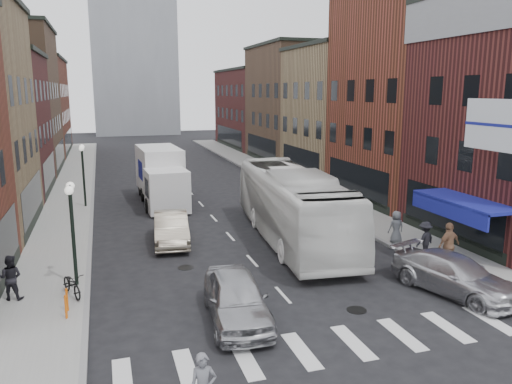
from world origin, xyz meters
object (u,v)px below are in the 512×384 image
sedan_left_far (171,228)px  parked_bicycle (72,284)px  box_truck (161,177)px  streetlamp_far (83,164)px  bike_rack (66,303)px  transit_bus (292,205)px  sedan_left_near (236,298)px  curb_car (454,275)px  ped_right_c (396,227)px  ped_right_b (449,245)px  streetlamp_near (72,215)px  ped_left_solo (11,277)px  ped_right_a (425,239)px  billboard_sign (495,127)px

sedan_left_far → parked_bicycle: 7.30m
box_truck → sedan_left_far: 9.46m
streetlamp_far → bike_rack: streetlamp_far is taller
transit_bus → sedan_left_near: transit_bus is taller
sedan_left_near → curb_car: sedan_left_near is taller
sedan_left_far → sedan_left_near: bearing=-78.8°
bike_rack → curb_car: size_ratio=0.16×
bike_rack → ped_right_c: bearing=14.1°
parked_bicycle → ped_right_b: ped_right_b is taller
ped_right_c → transit_bus: bearing=-28.5°
streetlamp_near → curb_car: size_ratio=0.82×
transit_bus → sedan_left_near: bearing=-116.9°
ped_left_solo → ped_right_b: (17.07, -1.90, 0.16)m
curb_car → ped_right_a: (1.26, 3.58, 0.23)m
parked_bicycle → ped_left_solo: ped_left_solo is taller
box_truck → ped_right_c: size_ratio=5.32×
parked_bicycle → ped_right_c: size_ratio=1.04×
streetlamp_far → ped_right_c: 19.76m
ped_left_solo → parked_bicycle: bearing=-174.2°
billboard_sign → bike_rack: billboard_sign is taller
parked_bicycle → transit_bus: bearing=2.4°
ped_left_solo → ped_right_c: (16.95, 1.84, -0.02)m
parked_bicycle → ped_right_b: size_ratio=0.85×
streetlamp_near → curb_car: streetlamp_near is taller
ped_right_a → ped_right_c: size_ratio=1.00×
parked_bicycle → sedan_left_far: bearing=31.2°
streetlamp_far → box_truck: 5.08m
transit_bus → ped_right_a: size_ratio=8.09×
parked_bicycle → ped_left_solo: (-2.05, 0.30, 0.38)m
streetlamp_far → streetlamp_near: bearing=-90.0°
box_truck → ped_right_a: (9.93, -15.23, -0.86)m
billboard_sign → streetlamp_near: billboard_sign is taller
ped_right_a → bike_rack: bearing=-12.1°
ped_right_c → parked_bicycle: bearing=8.9°
billboard_sign → curb_car: bearing=-153.2°
transit_bus → ped_right_b: size_ratio=6.61×
box_truck → ped_right_a: box_truck is taller
ped_right_c → box_truck: bearing=-52.2°
streetlamp_near → streetlamp_far: bearing=90.0°
streetlamp_far → ped_right_a: size_ratio=2.55×
sedan_left_far → ped_left_solo: (-6.45, -5.53, 0.20)m
parked_bicycle → ped_right_b: bearing=-27.8°
billboard_sign → bike_rack: 17.14m
ped_right_a → box_truck: bearing=-75.0°
streetlamp_near → streetlamp_far: same height
sedan_left_far → curb_car: size_ratio=0.94×
transit_bus → box_truck: bearing=122.2°
sedan_left_near → ped_left_solo: bearing=158.3°
ped_left_solo → ped_right_a: bearing=-167.1°
transit_bus → ped_right_b: (4.62, -6.26, -0.68)m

